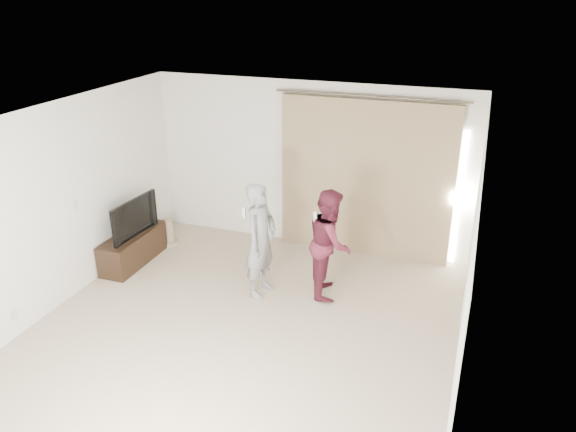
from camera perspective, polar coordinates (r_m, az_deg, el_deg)
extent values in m
plane|color=tan|center=(6.94, -5.00, -11.93)|extent=(5.50, 5.50, 0.00)
cube|color=silver|center=(8.68, 2.15, 5.11)|extent=(5.00, 0.04, 2.60)
cube|color=silver|center=(7.62, -22.77, 0.66)|extent=(0.04, 5.50, 2.60)
cube|color=silver|center=(7.92, -20.72, 1.01)|extent=(0.02, 0.08, 0.12)
cube|color=silver|center=(7.47, -26.01, -8.99)|extent=(0.02, 0.08, 0.12)
cube|color=silver|center=(5.86, -5.87, 9.42)|extent=(5.00, 5.50, 0.01)
cube|color=#9A815E|center=(8.44, 7.84, 3.66)|extent=(2.60, 0.10, 2.40)
cylinder|color=brown|center=(8.12, 8.32, 11.94)|extent=(2.80, 0.03, 0.03)
cube|color=white|center=(8.39, 16.95, 1.63)|extent=(0.08, 0.04, 2.00)
cube|color=black|center=(8.74, -15.46, -3.16)|extent=(0.42, 1.22, 0.47)
imported|color=black|center=(8.53, -15.82, -0.05)|extent=(0.20, 0.98, 0.56)
cylinder|color=tan|center=(9.29, -11.96, -2.61)|extent=(0.32, 0.32, 0.05)
cylinder|color=tan|center=(9.21, -12.07, -1.42)|extent=(0.18, 0.18, 0.37)
imported|color=gray|center=(7.40, -2.79, -2.48)|extent=(0.45, 0.62, 1.57)
cube|color=silver|center=(7.21, -4.48, 0.42)|extent=(0.04, 0.04, 0.14)
cube|color=silver|center=(7.44, -3.78, 0.28)|extent=(0.05, 0.05, 0.09)
imported|color=#581B2B|center=(7.44, 4.31, -2.72)|extent=(0.72, 0.83, 1.48)
cube|color=silver|center=(7.24, 2.81, -0.02)|extent=(0.04, 0.04, 0.14)
cube|color=silver|center=(7.47, 3.29, -0.10)|extent=(0.05, 0.05, 0.09)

